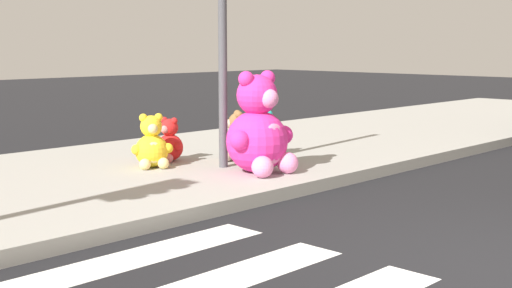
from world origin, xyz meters
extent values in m
cube|color=#9E9B93|center=(0.00, 5.20, 0.07)|extent=(28.00, 4.40, 0.15)
cube|color=white|center=(-2.11, 2.50, 0.00)|extent=(3.20, 0.45, 0.00)
cylinder|color=#4C4C51|center=(1.00, 4.40, 1.75)|extent=(0.11, 0.11, 3.20)
sphere|color=#F22D93|center=(1.04, 3.85, 0.53)|extent=(0.76, 0.76, 0.76)
ellipsoid|color=pink|center=(1.03, 3.58, 0.53)|extent=(0.42, 0.19, 0.49)
sphere|color=#F22D93|center=(1.04, 3.85, 1.09)|extent=(0.50, 0.50, 0.50)
sphere|color=pink|center=(1.03, 3.64, 1.06)|extent=(0.23, 0.23, 0.23)
sphere|color=#F22D93|center=(1.22, 3.84, 1.29)|extent=(0.19, 0.19, 0.19)
sphere|color=#F22D93|center=(1.40, 3.73, 0.58)|extent=(0.24, 0.24, 0.24)
sphere|color=pink|center=(1.23, 3.52, 0.28)|extent=(0.26, 0.26, 0.26)
sphere|color=#F22D93|center=(0.87, 3.86, 1.29)|extent=(0.19, 0.19, 0.19)
sphere|color=#F22D93|center=(0.68, 3.78, 0.58)|extent=(0.24, 0.24, 0.24)
sphere|color=pink|center=(0.82, 3.54, 0.28)|extent=(0.26, 0.26, 0.26)
sphere|color=teal|center=(2.04, 4.66, 0.34)|extent=(0.39, 0.39, 0.39)
ellipsoid|color=#7BBFBC|center=(2.04, 4.80, 0.34)|extent=(0.21, 0.09, 0.25)
sphere|color=teal|center=(2.04, 4.66, 0.63)|extent=(0.25, 0.25, 0.25)
sphere|color=#7BBFBC|center=(2.04, 4.77, 0.61)|extent=(0.12, 0.12, 0.12)
sphere|color=teal|center=(1.95, 4.66, 0.73)|extent=(0.10, 0.10, 0.10)
sphere|color=teal|center=(1.85, 4.71, 0.37)|extent=(0.12, 0.12, 0.12)
sphere|color=#7BBFBC|center=(1.93, 4.83, 0.22)|extent=(0.13, 0.13, 0.13)
sphere|color=teal|center=(2.13, 4.66, 0.73)|extent=(0.10, 0.10, 0.10)
sphere|color=teal|center=(2.22, 4.71, 0.37)|extent=(0.12, 0.12, 0.12)
sphere|color=#7BBFBC|center=(2.15, 4.82, 0.22)|extent=(0.13, 0.13, 0.13)
sphere|color=red|center=(0.83, 5.26, 0.33)|extent=(0.36, 0.36, 0.36)
ellipsoid|color=#DB7B7B|center=(0.70, 5.23, 0.33)|extent=(0.12, 0.21, 0.23)
sphere|color=red|center=(0.83, 5.26, 0.60)|extent=(0.24, 0.24, 0.24)
sphere|color=#DB7B7B|center=(0.73, 5.24, 0.58)|extent=(0.11, 0.11, 0.11)
sphere|color=red|center=(0.85, 5.18, 0.69)|extent=(0.09, 0.09, 0.09)
sphere|color=red|center=(0.82, 5.09, 0.36)|extent=(0.11, 0.11, 0.11)
sphere|color=#DB7B7B|center=(0.70, 5.13, 0.21)|extent=(0.12, 0.12, 0.12)
sphere|color=red|center=(0.81, 5.34, 0.69)|extent=(0.09, 0.09, 0.09)
sphere|color=red|center=(0.75, 5.42, 0.36)|extent=(0.11, 0.11, 0.11)
sphere|color=#DB7B7B|center=(0.66, 5.33, 0.21)|extent=(0.12, 0.12, 0.12)
sphere|color=yellow|center=(0.36, 5.05, 0.36)|extent=(0.42, 0.42, 0.42)
ellipsoid|color=#F0DB80|center=(0.29, 4.91, 0.36)|extent=(0.25, 0.19, 0.27)
sphere|color=yellow|center=(0.36, 5.05, 0.67)|extent=(0.28, 0.28, 0.28)
sphere|color=#F0DB80|center=(0.31, 4.94, 0.66)|extent=(0.13, 0.13, 0.13)
sphere|color=yellow|center=(0.45, 5.00, 0.78)|extent=(0.10, 0.10, 0.10)
sphere|color=yellow|center=(0.51, 4.91, 0.39)|extent=(0.13, 0.13, 0.13)
sphere|color=#F0DB80|center=(0.38, 4.84, 0.22)|extent=(0.14, 0.14, 0.14)
sphere|color=yellow|center=(0.28, 5.09, 0.78)|extent=(0.10, 0.10, 0.10)
sphere|color=yellow|center=(0.16, 5.10, 0.39)|extent=(0.13, 0.13, 0.13)
sphere|color=#F0DB80|center=(0.18, 4.94, 0.22)|extent=(0.14, 0.14, 0.14)
sphere|color=olive|center=(1.51, 4.65, 0.35)|extent=(0.41, 0.41, 0.41)
ellipsoid|color=tan|center=(1.39, 4.74, 0.35)|extent=(0.21, 0.23, 0.27)
sphere|color=olive|center=(1.51, 4.65, 0.66)|extent=(0.27, 0.27, 0.27)
sphere|color=tan|center=(1.42, 4.72, 0.64)|extent=(0.12, 0.12, 0.12)
sphere|color=olive|center=(1.45, 4.57, 0.77)|extent=(0.10, 0.10, 0.10)
sphere|color=olive|center=(1.35, 4.52, 0.39)|extent=(0.13, 0.13, 0.13)
sphere|color=tan|center=(1.30, 4.66, 0.22)|extent=(0.14, 0.14, 0.14)
sphere|color=olive|center=(1.56, 4.72, 0.77)|extent=(0.10, 0.10, 0.10)
sphere|color=olive|center=(1.58, 4.83, 0.39)|extent=(0.13, 0.13, 0.13)
sphere|color=tan|center=(1.44, 4.84, 0.22)|extent=(0.14, 0.14, 0.14)
camera|label=1|loc=(-4.93, -1.92, 1.70)|focal=48.55mm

